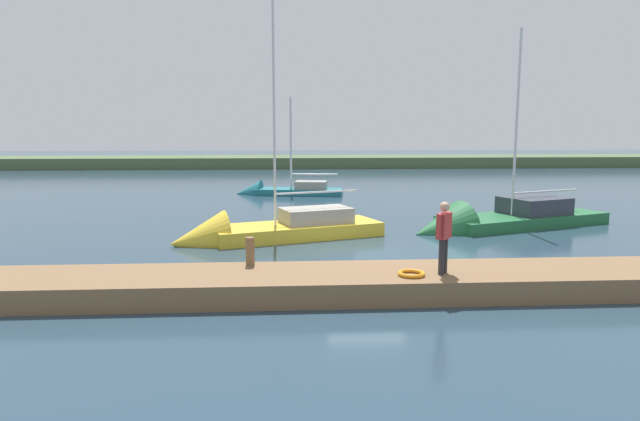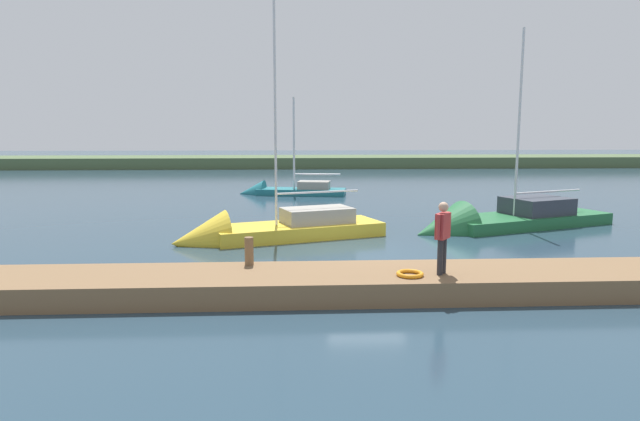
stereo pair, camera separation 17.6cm
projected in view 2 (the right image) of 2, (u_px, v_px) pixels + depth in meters
The scene contains 9 objects.
ground_plane at pixel (365, 256), 17.63m from camera, with size 200.00×200.00×0.00m, color #263D4C.
far_shoreline at pixel (312, 167), 62.25m from camera, with size 180.00×8.00×2.40m, color #4C603D.
dock_pier at pixel (387, 282), 13.53m from camera, with size 23.28×2.34×0.58m, color brown.
mooring_post_near at pixel (249, 251), 14.06m from camera, with size 0.23×0.23×0.74m, color brown.
life_ring_buoy at pixel (410, 274), 13.04m from camera, with size 0.66×0.66×0.10m, color orange.
sailboat_far_left at pixel (495, 225), 22.67m from camera, with size 9.63×5.62×9.44m.
sailboat_far_right at pixel (262, 235), 20.28m from camera, with size 8.28×4.69×9.87m.
sailboat_mid_channel at pixel (284, 193), 34.78m from camera, with size 7.08×2.96×7.06m.
person_on_dock at pixel (443, 232), 13.07m from camera, with size 0.47×0.55×1.78m.
Camera 2 is at (2.36, 17.13, 4.04)m, focal length 30.31 mm.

